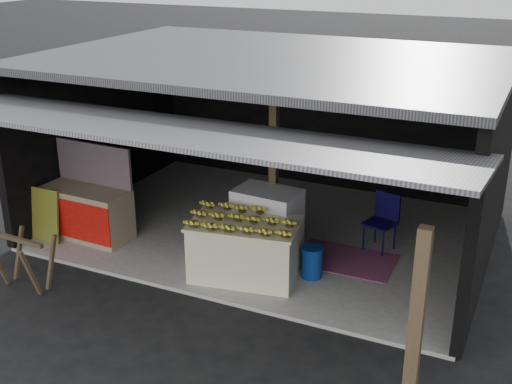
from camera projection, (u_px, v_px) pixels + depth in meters
The scene contains 13 objects.
ground at pixel (199, 298), 9.02m from camera, with size 80.00×80.00×0.00m, color black.
concrete_slab at pixel (271, 229), 11.12m from camera, with size 7.00×5.00×0.06m, color gray.
shophouse at pixel (280, 109), 10.64m from camera, with size 7.40×7.29×3.02m.
banana_table at pixel (245, 249), 9.34m from camera, with size 1.72×1.22×0.87m.
banana_pile at pixel (245, 217), 9.15m from camera, with size 1.45×0.87×0.17m, color yellow, non-canonical shape.
white_crate at pixel (267, 223), 9.96m from camera, with size 1.03×0.74×1.09m.
neighbor_stall at pixel (87, 210), 10.64m from camera, with size 1.53×0.73×1.55m.
green_signboard at pixel (44, 215), 10.51m from camera, with size 0.60×0.04×0.89m, color black.
sawhorse at pixel (24, 257), 9.12m from camera, with size 0.80×0.72×0.78m.
water_barrel at pixel (312, 263), 9.40m from camera, with size 0.30×0.30×0.45m, color navy.
plastic_chair at pixel (384, 217), 10.19m from camera, with size 0.54×0.54×0.92m.
magenta_rug at pixel (346, 260), 9.98m from camera, with size 1.50×1.00×0.01m, color maroon.
picture_frames at pixel (313, 93), 12.53m from camera, with size 1.62×0.04×0.46m.
Camera 1 is at (4.06, -6.80, 4.65)m, focal length 45.00 mm.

